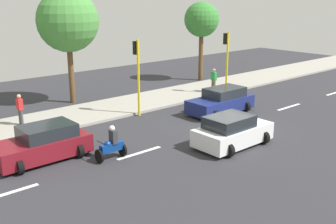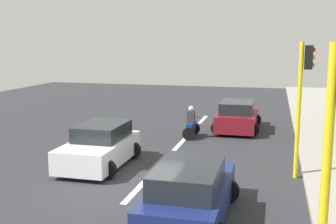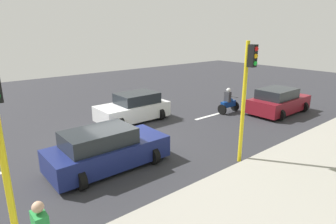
# 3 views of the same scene
# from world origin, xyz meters

# --- Properties ---
(ground_plane) EXTENTS (40.00, 60.00, 0.10)m
(ground_plane) POSITION_xyz_m (0.00, 0.00, -0.05)
(ground_plane) COLOR #2D2D33
(sidewalk) EXTENTS (4.00, 60.00, 0.15)m
(sidewalk) POSITION_xyz_m (7.00, 0.00, 0.07)
(sidewalk) COLOR #9E998E
(sidewalk) RESTS_ON ground
(lane_stripe_mid) EXTENTS (0.20, 2.40, 0.01)m
(lane_stripe_mid) POSITION_xyz_m (0.00, 0.00, 0.01)
(lane_stripe_mid) COLOR white
(lane_stripe_mid) RESTS_ON ground
(lane_stripe_south) EXTENTS (0.20, 2.40, 0.01)m
(lane_stripe_south) POSITION_xyz_m (0.00, 6.00, 0.01)
(lane_stripe_south) COLOR white
(lane_stripe_south) RESTS_ON ground
(lane_stripe_far_south) EXTENTS (0.20, 2.40, 0.01)m
(lane_stripe_far_south) POSITION_xyz_m (0.00, 12.00, 0.01)
(lane_stripe_far_south) COLOR white
(lane_stripe_far_south) RESTS_ON ground
(car_maroon) EXTENTS (2.32, 4.05, 1.52)m
(car_maroon) POSITION_xyz_m (2.18, 9.56, 0.71)
(car_maroon) COLOR maroon
(car_maroon) RESTS_ON ground
(car_dark_blue) EXTENTS (2.24, 4.31, 1.52)m
(car_dark_blue) POSITION_xyz_m (2.01, -1.75, 0.71)
(car_dark_blue) COLOR navy
(car_dark_blue) RESTS_ON ground
(car_white) EXTENTS (2.28, 3.88, 1.52)m
(car_white) POSITION_xyz_m (-2.12, 2.10, 0.71)
(car_white) COLOR white
(car_white) RESTS_ON ground
(motorcycle) EXTENTS (0.60, 1.30, 1.53)m
(motorcycle) POSITION_xyz_m (0.23, 7.32, 0.64)
(motorcycle) COLOR black
(motorcycle) RESTS_ON ground
(traffic_light_corner) EXTENTS (0.49, 0.24, 4.50)m
(traffic_light_corner) POSITION_xyz_m (4.85, 2.42, 2.93)
(traffic_light_corner) COLOR yellow
(traffic_light_corner) RESTS_ON ground
(traffic_light_midblock) EXTENTS (0.49, 0.24, 4.50)m
(traffic_light_midblock) POSITION_xyz_m (4.85, -5.33, 2.93)
(traffic_light_midblock) COLOR yellow
(traffic_light_midblock) RESTS_ON ground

